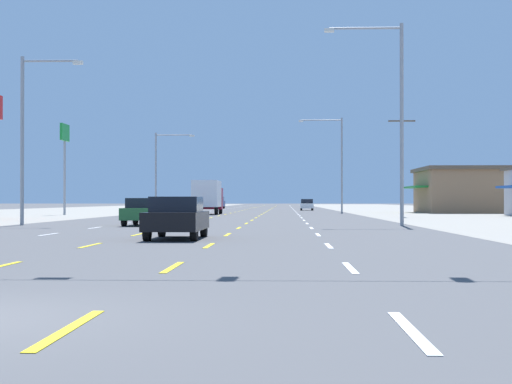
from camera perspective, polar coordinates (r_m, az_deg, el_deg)
ground_plane at (r=74.68m, az=-0.95°, el=-1.64°), size 572.00×572.00×0.00m
lot_apron_right at (r=77.41m, az=17.67°, el=-1.58°), size 28.00×440.00×0.01m
lane_markings at (r=113.14m, az=0.09°, el=-1.30°), size 10.64×227.60×0.01m
signal_span_wire at (r=18.11m, az=-10.84°, el=11.90°), size 25.43×0.53×8.93m
sedan_center_turn_nearest at (r=27.40m, az=-5.72°, el=-1.81°), size 1.80×4.50×1.46m
sedan_inner_left_near at (r=42.46m, az=-8.06°, el=-1.39°), size 1.80×4.50×1.46m
box_truck_inner_left_mid at (r=76.19m, az=-3.51°, el=-0.24°), size 2.40×7.20×3.23m
hatchback_far_right_midfar at (r=107.14m, az=3.68°, el=-0.92°), size 1.72×3.90×1.54m
suv_far_left_far at (r=130.85m, az=-2.75°, el=-0.76°), size 1.98×4.90×1.98m
storefront_right_row_2 at (r=89.68m, az=15.73°, el=0.14°), size 13.97×12.05×4.94m
pole_sign_left_row_2 at (r=75.66m, az=-13.63°, el=3.34°), size 0.24×2.44×8.45m
streetlight_left_row_0 at (r=44.30m, az=-16.11°, el=4.43°), size 3.38×0.26×9.09m
streetlight_right_row_0 at (r=42.59m, az=9.95°, el=5.89°), size 4.18×0.26×10.72m
streetlight_left_row_1 at (r=87.03m, az=-6.92°, el=1.90°), size 4.32×0.26×8.77m
streetlight_right_row_1 at (r=86.19m, az=5.88°, el=2.50°), size 4.78×0.26×10.34m
utility_pole_right_row_1 at (r=65.59m, az=10.48°, el=2.08°), size 2.20×0.26×8.44m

